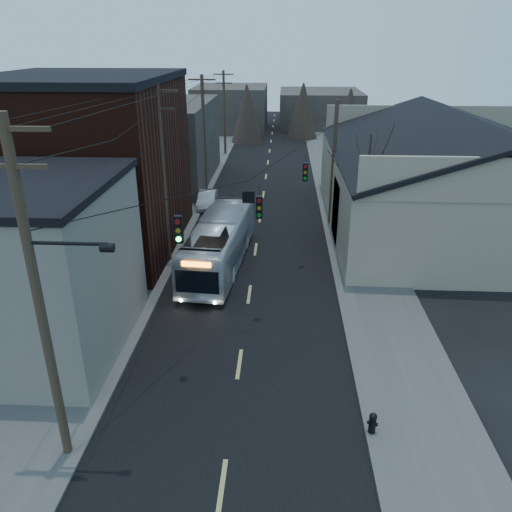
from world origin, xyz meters
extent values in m
cube|color=black|center=(0.00, 30.00, 0.01)|extent=(9.00, 110.00, 0.02)
cube|color=#474744|center=(-6.50, 30.00, 0.06)|extent=(4.00, 110.00, 0.12)
cube|color=#474744|center=(6.50, 30.00, 0.06)|extent=(4.00, 110.00, 0.12)
cube|color=gray|center=(-9.00, 9.00, 3.50)|extent=(8.00, 8.00, 7.00)
cube|color=black|center=(-10.00, 20.00, 5.00)|extent=(10.00, 12.00, 10.00)
cube|color=#35302B|center=(-9.50, 36.00, 3.50)|extent=(9.00, 14.00, 7.00)
cube|color=gray|center=(13.00, 25.00, 2.50)|extent=(16.00, 20.00, 5.00)
cube|color=black|center=(9.00, 25.00, 6.30)|extent=(8.16, 20.60, 2.86)
cube|color=#35302B|center=(-6.00, 65.00, 3.00)|extent=(10.00, 12.00, 6.00)
cube|color=#35302B|center=(7.00, 70.00, 2.50)|extent=(12.00, 14.00, 5.00)
cone|color=black|center=(6.50, 20.00, 3.60)|extent=(0.40, 0.40, 7.20)
cylinder|color=#382B1E|center=(-5.00, 3.00, 5.25)|extent=(0.28, 0.28, 10.50)
cube|color=#382B1E|center=(-5.00, 3.00, 10.10)|extent=(2.20, 0.12, 0.12)
cylinder|color=#382B1E|center=(-5.00, 18.00, 5.00)|extent=(0.28, 0.28, 10.00)
cube|color=#382B1E|center=(-5.00, 18.00, 9.60)|extent=(2.20, 0.12, 0.12)
cylinder|color=#382B1E|center=(-5.00, 33.00, 4.75)|extent=(0.28, 0.28, 9.50)
cube|color=#382B1E|center=(-5.00, 33.00, 9.10)|extent=(2.20, 0.12, 0.12)
cylinder|color=#382B1E|center=(-5.00, 48.00, 4.50)|extent=(0.28, 0.28, 9.00)
cube|color=#382B1E|center=(-5.00, 48.00, 8.60)|extent=(2.20, 0.12, 0.12)
cylinder|color=#382B1E|center=(5.00, 25.00, 4.25)|extent=(0.28, 0.28, 8.50)
cube|color=black|center=(-2.00, 7.50, 5.95)|extent=(0.28, 0.20, 1.00)
cube|color=black|center=(0.60, 12.00, 5.35)|extent=(0.28, 0.20, 1.00)
cube|color=black|center=(2.80, 18.00, 5.45)|extent=(0.28, 0.20, 1.00)
imported|color=silver|center=(-1.93, 17.42, 1.45)|extent=(3.30, 10.60, 2.91)
imported|color=#A4A7AC|center=(-4.23, 28.34, 0.62)|extent=(1.45, 3.81, 1.24)
cylinder|color=black|center=(4.70, 4.35, 0.42)|extent=(0.24, 0.24, 0.60)
sphere|color=black|center=(4.70, 4.35, 0.75)|extent=(0.26, 0.26, 0.26)
cylinder|color=black|center=(4.70, 4.35, 0.47)|extent=(0.37, 0.23, 0.12)
camera|label=1|loc=(1.57, -8.64, 12.03)|focal=35.00mm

